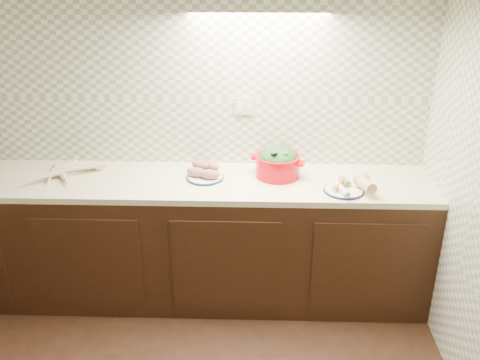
{
  "coord_description": "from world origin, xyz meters",
  "views": [
    {
      "loc": [
        0.63,
        -1.69,
        2.38
      ],
      "look_at": [
        0.54,
        1.25,
        1.02
      ],
      "focal_mm": 40.0,
      "sensor_mm": 36.0,
      "label": 1
    }
  ],
  "objects_px": {
    "dutch_oven": "(278,162)",
    "parsnip_pile": "(72,172)",
    "onion_bowl": "(203,166)",
    "veg_plate": "(352,184)",
    "sweet_potato_plate": "(205,172)"
  },
  "relations": [
    {
      "from": "dutch_oven",
      "to": "parsnip_pile",
      "type": "bearing_deg",
      "value": -157.94
    },
    {
      "from": "parsnip_pile",
      "to": "onion_bowl",
      "type": "relative_size",
      "value": 3.13
    },
    {
      "from": "veg_plate",
      "to": "onion_bowl",
      "type": "bearing_deg",
      "value": 164.56
    },
    {
      "from": "dutch_oven",
      "to": "veg_plate",
      "type": "relative_size",
      "value": 1.18
    },
    {
      "from": "dutch_oven",
      "to": "onion_bowl",
      "type": "bearing_deg",
      "value": -167.71
    },
    {
      "from": "sweet_potato_plate",
      "to": "dutch_oven",
      "type": "xyz_separation_m",
      "value": [
        0.48,
        0.05,
        0.06
      ]
    },
    {
      "from": "parsnip_pile",
      "to": "dutch_oven",
      "type": "relative_size",
      "value": 1.12
    },
    {
      "from": "onion_bowl",
      "to": "veg_plate",
      "type": "distance_m",
      "value": 1.0
    },
    {
      "from": "parsnip_pile",
      "to": "dutch_oven",
      "type": "bearing_deg",
      "value": 2.62
    },
    {
      "from": "sweet_potato_plate",
      "to": "veg_plate",
      "type": "xyz_separation_m",
      "value": [
        0.95,
        -0.16,
        -0.0
      ]
    },
    {
      "from": "sweet_potato_plate",
      "to": "onion_bowl",
      "type": "xyz_separation_m",
      "value": [
        -0.02,
        0.11,
        -0.01
      ]
    },
    {
      "from": "sweet_potato_plate",
      "to": "onion_bowl",
      "type": "distance_m",
      "value": 0.11
    },
    {
      "from": "veg_plate",
      "to": "parsnip_pile",
      "type": "bearing_deg",
      "value": 175.57
    },
    {
      "from": "parsnip_pile",
      "to": "sweet_potato_plate",
      "type": "xyz_separation_m",
      "value": [
        0.89,
        0.01,
        0.01
      ]
    },
    {
      "from": "onion_bowl",
      "to": "parsnip_pile",
      "type": "bearing_deg",
      "value": -171.71
    }
  ]
}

